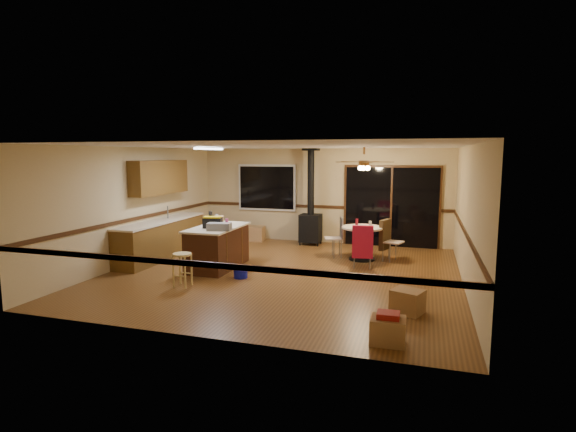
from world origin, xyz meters
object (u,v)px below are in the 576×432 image
at_px(bar_stool, 182,270).
at_px(kitchen_island, 218,247).
at_px(wood_stove, 311,218).
at_px(box_under_window, 255,234).
at_px(chair_right, 386,235).
at_px(box_corner_a, 388,331).
at_px(blue_bucket, 241,272).
at_px(dining_table, 362,237).
at_px(toolbox_black, 213,223).
at_px(toolbox_grey, 219,226).
at_px(chair_near, 363,242).
at_px(chair_left, 338,233).
at_px(box_corner_b, 408,301).

bearing_deg(bar_stool, kitchen_island, 89.76).
bearing_deg(bar_stool, wood_stove, 73.88).
distance_m(wood_stove, box_under_window, 1.73).
height_order(chair_right, box_corner_a, chair_right).
relative_size(kitchen_island, blue_bucket, 6.13).
bearing_deg(kitchen_island, dining_table, 29.69).
bearing_deg(blue_bucket, wood_stove, 82.16).
height_order(wood_stove, toolbox_black, wood_stove).
distance_m(toolbox_grey, blue_bucket, 1.05).
bearing_deg(box_corner_a, chair_near, 102.63).
bearing_deg(wood_stove, kitchen_island, -113.09).
relative_size(toolbox_black, chair_left, 0.75).
xyz_separation_m(dining_table, box_corner_a, (0.96, -4.61, -0.36)).
relative_size(toolbox_black, chair_near, 0.55).
distance_m(chair_left, box_under_window, 2.97).
bearing_deg(blue_bucket, box_corner_a, -37.45).
relative_size(toolbox_grey, box_under_window, 0.91).
bearing_deg(bar_stool, chair_right, 43.31).
bearing_deg(chair_near, box_under_window, 145.21).
height_order(wood_stove, box_under_window, wood_stove).
xyz_separation_m(toolbox_black, chair_right, (3.42, 1.95, -0.41)).
bearing_deg(chair_near, blue_bucket, -148.03).
distance_m(blue_bucket, box_under_window, 3.89).
bearing_deg(chair_near, bar_stool, -143.48).
bearing_deg(wood_stove, box_under_window, 178.26).
bearing_deg(box_corner_a, toolbox_grey, 144.61).
relative_size(dining_table, chair_near, 1.38).
bearing_deg(blue_bucket, box_corner_b, -18.55).
xyz_separation_m(chair_left, box_under_window, (-2.63, 1.32, -0.38)).
relative_size(toolbox_black, box_corner_b, 0.86).
bearing_deg(box_corner_b, toolbox_grey, 160.93).
xyz_separation_m(bar_stool, box_corner_b, (4.06, -0.24, -0.13)).
bearing_deg(toolbox_black, box_corner_b, -20.51).
distance_m(blue_bucket, chair_near, 2.66).
height_order(wood_stove, box_corner_a, wood_stove).
height_order(toolbox_grey, toolbox_black, toolbox_black).
relative_size(toolbox_black, box_corner_a, 0.87).
distance_m(box_under_window, box_corner_b, 6.52).
distance_m(bar_stool, box_under_window, 4.58).
bearing_deg(toolbox_black, chair_near, 17.61).
bearing_deg(box_corner_b, box_under_window, 132.40).
relative_size(box_under_window, box_corner_a, 1.17).
height_order(toolbox_grey, blue_bucket, toolbox_grey).
height_order(kitchen_island, box_corner_b, kitchen_island).
bearing_deg(toolbox_black, bar_stool, -89.93).
xyz_separation_m(wood_stove, toolbox_black, (-1.31, -3.24, 0.28)).
height_order(toolbox_black, dining_table, toolbox_black).
bearing_deg(chair_left, bar_stool, -125.25).
relative_size(toolbox_black, chair_right, 0.55).
distance_m(chair_left, chair_near, 1.25).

